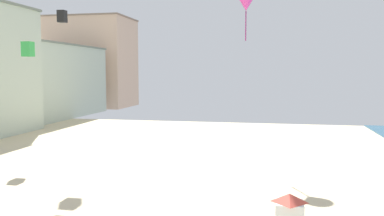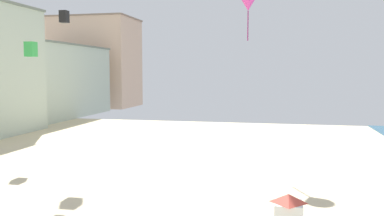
% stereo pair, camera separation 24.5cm
% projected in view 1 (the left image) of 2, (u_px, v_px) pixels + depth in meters
% --- Properties ---
extents(boardwalk_hotel_far, '(14.31, 22.39, 11.85)m').
position_uv_depth(boardwalk_hotel_far, '(39.00, 81.00, 66.52)').
color(boardwalk_hotel_far, '#B7C6B2').
rests_on(boardwalk_hotel_far, ground).
extents(boardwalk_hotel_distant, '(16.95, 12.53, 18.84)m').
position_uv_depth(boardwalk_hotel_distant, '(92.00, 62.00, 85.55)').
color(boardwalk_hotel_distant, beige).
rests_on(boardwalk_hotel_distant, ground).
extents(lifeguard_stand, '(1.10, 1.10, 2.55)m').
position_uv_depth(lifeguard_stand, '(289.00, 211.00, 16.01)').
color(lifeguard_stand, white).
rests_on(lifeguard_stand, ground).
extents(kite_green_box, '(0.79, 0.79, 1.25)m').
position_uv_depth(kite_green_box, '(28.00, 49.00, 33.56)').
color(kite_green_box, green).
extents(kite_magenta_delta, '(1.66, 1.66, 3.77)m').
position_uv_depth(kite_magenta_delta, '(246.00, 3.00, 32.47)').
color(kite_magenta_delta, '#DB3D9E').
extents(kite_black_box_2, '(0.54, 0.54, 0.84)m').
position_uv_depth(kite_black_box_2, '(62.00, 16.00, 28.00)').
color(kite_black_box_2, black).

